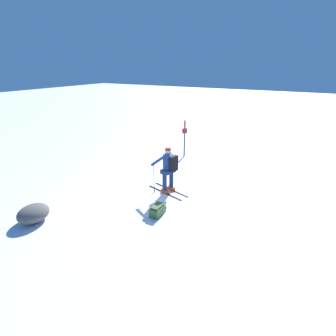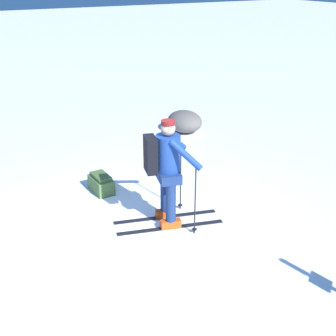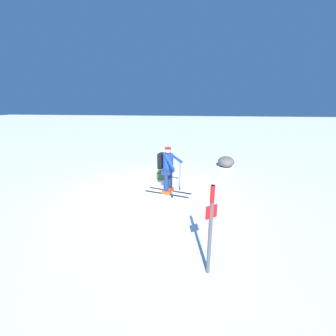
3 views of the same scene
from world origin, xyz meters
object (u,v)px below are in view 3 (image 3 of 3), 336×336
dropped_backpack (161,175)px  trail_marker (211,223)px  rock_boulder (226,162)px  skier (167,167)px

dropped_backpack → trail_marker: size_ratio=0.30×
rock_boulder → skier: bearing=145.0°
trail_marker → rock_boulder: 7.40m
skier → rock_boulder: (3.52, -2.47, -0.68)m
dropped_backpack → rock_boulder: 3.57m
skier → trail_marker: bearing=-162.0°
trail_marker → dropped_backpack: bearing=17.7°
skier → rock_boulder: skier is taller
skier → rock_boulder: bearing=-35.0°
rock_boulder → trail_marker: bearing=170.1°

